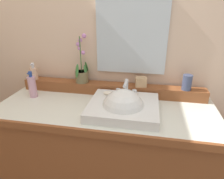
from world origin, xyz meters
TOP-DOWN VIEW (x-y plane):
  - wall_back at (0.00, 0.39)m, footprint 3.10×0.20m
  - vanity_cabinet at (0.00, -0.00)m, footprint 1.45×0.57m
  - back_ledge at (0.00, 0.22)m, footprint 1.37×0.10m
  - sink_basin at (0.13, -0.05)m, footprint 0.43×0.39m
  - soap_bar at (0.01, 0.07)m, footprint 0.07×0.04m
  - potted_plant at (-0.22, 0.22)m, footprint 0.10×0.13m
  - soap_dispenser at (-0.61, 0.20)m, footprint 0.05×0.06m
  - tumbler_cup at (0.53, 0.20)m, footprint 0.06×0.06m
  - trinket_box at (0.22, 0.21)m, footprint 0.09×0.07m
  - lotion_bottle at (-0.55, 0.06)m, footprint 0.06×0.06m
  - mirror at (0.13, 0.28)m, footprint 0.50×0.02m

SIDE VIEW (x-z plane):
  - vanity_cabinet at x=0.00m, z-range 0.00..0.87m
  - sink_basin at x=0.13m, z-range 0.75..1.04m
  - back_ledge at x=0.00m, z-range 0.87..0.95m
  - soap_bar at x=0.01m, z-range 0.93..0.95m
  - lotion_bottle at x=-0.55m, z-range 0.86..1.05m
  - trinket_box at x=0.22m, z-range 0.95..1.02m
  - soap_dispenser at x=-0.61m, z-range 0.94..1.07m
  - tumbler_cup at x=0.53m, z-range 0.95..1.06m
  - potted_plant at x=-0.22m, z-range 0.85..1.21m
  - wall_back at x=0.00m, z-range 0.00..2.45m
  - mirror at x=0.13m, z-range 1.03..1.55m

